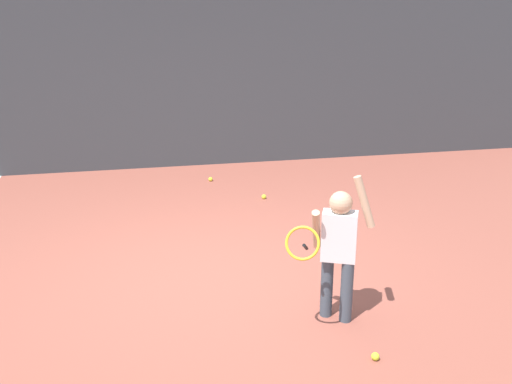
# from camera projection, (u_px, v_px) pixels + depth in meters

# --- Properties ---
(ground_plane) EXTENTS (20.00, 20.00, 0.00)m
(ground_plane) POSITION_uv_depth(u_px,v_px,m) (210.00, 273.00, 6.13)
(ground_plane) COLOR #9E5142
(back_fence_windscreen) EXTENTS (13.49, 0.08, 3.75)m
(back_fence_windscreen) POSITION_uv_depth(u_px,v_px,m) (175.00, 54.00, 9.36)
(back_fence_windscreen) COLOR #383D42
(back_fence_windscreen) RESTS_ON ground
(fence_post_1) EXTENTS (0.09, 0.09, 3.90)m
(fence_post_1) POSITION_uv_depth(u_px,v_px,m) (175.00, 49.00, 9.39)
(fence_post_1) COLOR slate
(fence_post_1) RESTS_ON ground
(tennis_player) EXTENTS (0.86, 0.56, 1.35)m
(tennis_player) POSITION_uv_depth(u_px,v_px,m) (337.00, 245.00, 5.03)
(tennis_player) COLOR #3F4C59
(tennis_player) RESTS_ON ground
(tennis_ball_0) EXTENTS (0.07, 0.07, 0.07)m
(tennis_ball_0) POSITION_uv_depth(u_px,v_px,m) (264.00, 197.00, 8.33)
(tennis_ball_0) COLOR #CCE033
(tennis_ball_0) RESTS_ON ground
(tennis_ball_1) EXTENTS (0.07, 0.07, 0.07)m
(tennis_ball_1) POSITION_uv_depth(u_px,v_px,m) (211.00, 179.00, 9.11)
(tennis_ball_1) COLOR #CCE033
(tennis_ball_1) RESTS_ON ground
(tennis_ball_3) EXTENTS (0.07, 0.07, 0.07)m
(tennis_ball_3) POSITION_uv_depth(u_px,v_px,m) (375.00, 356.00, 4.65)
(tennis_ball_3) COLOR #CCE033
(tennis_ball_3) RESTS_ON ground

